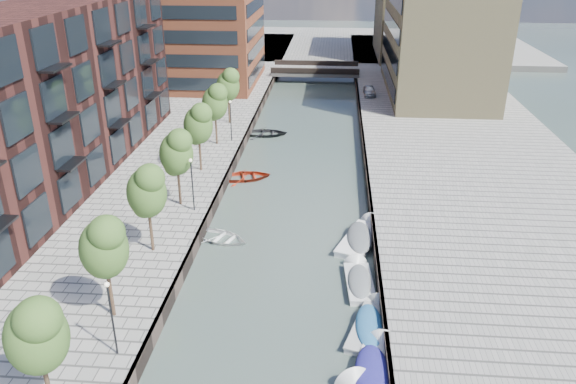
# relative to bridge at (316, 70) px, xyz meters

# --- Properties ---
(water) EXTENTS (300.00, 300.00, 0.00)m
(water) POSITION_rel_bridge_xyz_m (0.00, -32.00, -1.39)
(water) COLOR #38473F
(water) RESTS_ON ground
(quay_right) EXTENTS (20.00, 140.00, 1.00)m
(quay_right) POSITION_rel_bridge_xyz_m (16.00, -32.00, -0.89)
(quay_right) COLOR gray
(quay_right) RESTS_ON ground
(quay_wall_left) EXTENTS (0.25, 140.00, 1.00)m
(quay_wall_left) POSITION_rel_bridge_xyz_m (-6.10, -32.00, -0.89)
(quay_wall_left) COLOR #332823
(quay_wall_left) RESTS_ON ground
(quay_wall_right) EXTENTS (0.25, 140.00, 1.00)m
(quay_wall_right) POSITION_rel_bridge_xyz_m (6.10, -32.00, -0.89)
(quay_wall_right) COLOR #332823
(quay_wall_right) RESTS_ON ground
(far_closure) EXTENTS (80.00, 40.00, 1.00)m
(far_closure) POSITION_rel_bridge_xyz_m (0.00, 28.00, -0.89)
(far_closure) COLOR gray
(far_closure) RESTS_ON ground
(apartment_block) EXTENTS (8.00, 38.00, 14.00)m
(apartment_block) POSITION_rel_bridge_xyz_m (-20.00, -42.00, 6.61)
(apartment_block) COLOR black
(apartment_block) RESTS_ON quay_left
(tan_block_near) EXTENTS (12.00, 25.00, 14.00)m
(tan_block_near) POSITION_rel_bridge_xyz_m (16.00, -10.00, 6.61)
(tan_block_near) COLOR #97885C
(tan_block_near) RESTS_ON quay_right
(tan_block_far) EXTENTS (12.00, 20.00, 16.00)m
(tan_block_far) POSITION_rel_bridge_xyz_m (16.00, 16.00, 7.61)
(tan_block_far) COLOR #97885C
(tan_block_far) RESTS_ON quay_right
(bridge) EXTENTS (13.00, 6.00, 1.30)m
(bridge) POSITION_rel_bridge_xyz_m (0.00, 0.00, 0.00)
(bridge) COLOR gray
(bridge) RESTS_ON ground
(tree_0) EXTENTS (2.50, 2.50, 5.95)m
(tree_0) POSITION_rel_bridge_xyz_m (-8.50, -68.00, 3.92)
(tree_0) COLOR #382619
(tree_0) RESTS_ON quay_left
(tree_1) EXTENTS (2.50, 2.50, 5.95)m
(tree_1) POSITION_rel_bridge_xyz_m (-8.50, -61.00, 3.92)
(tree_1) COLOR #382619
(tree_1) RESTS_ON quay_left
(tree_2) EXTENTS (2.50, 2.50, 5.95)m
(tree_2) POSITION_rel_bridge_xyz_m (-8.50, -54.00, 3.92)
(tree_2) COLOR #382619
(tree_2) RESTS_ON quay_left
(tree_3) EXTENTS (2.50, 2.50, 5.95)m
(tree_3) POSITION_rel_bridge_xyz_m (-8.50, -47.00, 3.92)
(tree_3) COLOR #382619
(tree_3) RESTS_ON quay_left
(tree_4) EXTENTS (2.50, 2.50, 5.95)m
(tree_4) POSITION_rel_bridge_xyz_m (-8.50, -40.00, 3.92)
(tree_4) COLOR #382619
(tree_4) RESTS_ON quay_left
(tree_5) EXTENTS (2.50, 2.50, 5.95)m
(tree_5) POSITION_rel_bridge_xyz_m (-8.50, -33.00, 3.92)
(tree_5) COLOR #382619
(tree_5) RESTS_ON quay_left
(tree_6) EXTENTS (2.50, 2.50, 5.95)m
(tree_6) POSITION_rel_bridge_xyz_m (-8.50, -26.00, 3.92)
(tree_6) COLOR #382619
(tree_6) RESTS_ON quay_left
(lamp_0) EXTENTS (0.24, 0.24, 4.12)m
(lamp_0) POSITION_rel_bridge_xyz_m (-7.20, -64.00, 2.12)
(lamp_0) COLOR black
(lamp_0) RESTS_ON quay_left
(lamp_1) EXTENTS (0.24, 0.24, 4.12)m
(lamp_1) POSITION_rel_bridge_xyz_m (-7.20, -48.00, 2.12)
(lamp_1) COLOR black
(lamp_1) RESTS_ON quay_left
(lamp_2) EXTENTS (0.24, 0.24, 4.12)m
(lamp_2) POSITION_rel_bridge_xyz_m (-7.20, -32.00, 2.12)
(lamp_2) COLOR black
(lamp_2) RESTS_ON quay_left
(sloop_2) EXTENTS (5.13, 4.24, 0.92)m
(sloop_2) POSITION_rel_bridge_xyz_m (-4.61, -39.39, -1.39)
(sloop_2) COLOR #A72912
(sloop_2) RESTS_ON ground
(sloop_3) EXTENTS (4.82, 4.17, 0.84)m
(sloop_3) POSITION_rel_bridge_xyz_m (-4.69, -50.61, -1.39)
(sloop_3) COLOR white
(sloop_3) RESTS_ON ground
(sloop_4) EXTENTS (4.97, 3.72, 0.98)m
(sloop_4) POSITION_rel_bridge_xyz_m (-4.36, -27.12, -1.39)
(sloop_4) COLOR #232326
(sloop_4) RESTS_ON ground
(motorboat_0) EXTENTS (3.29, 5.96, 1.89)m
(motorboat_0) POSITION_rel_bridge_xyz_m (5.43, -63.54, -1.16)
(motorboat_0) COLOR white
(motorboat_0) RESTS_ON ground
(motorboat_1) EXTENTS (3.74, 5.92, 1.87)m
(motorboat_1) POSITION_rel_bridge_xyz_m (5.28, -49.74, -1.16)
(motorboat_1) COLOR white
(motorboat_1) RESTS_ON ground
(motorboat_3) EXTENTS (2.96, 5.10, 1.61)m
(motorboat_3) POSITION_rel_bridge_xyz_m (5.45, -59.64, -1.19)
(motorboat_3) COLOR #ADAEAB
(motorboat_3) RESTS_ON ground
(motorboat_4) EXTENTS (1.94, 4.72, 1.54)m
(motorboat_4) POSITION_rel_bridge_xyz_m (4.89, -55.23, -1.20)
(motorboat_4) COLOR silver
(motorboat_4) RESTS_ON ground
(car) EXTENTS (1.63, 3.72, 1.25)m
(car) POSITION_rel_bridge_xyz_m (7.50, -12.66, 0.23)
(car) COLOR silver
(car) RESTS_ON quay_right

